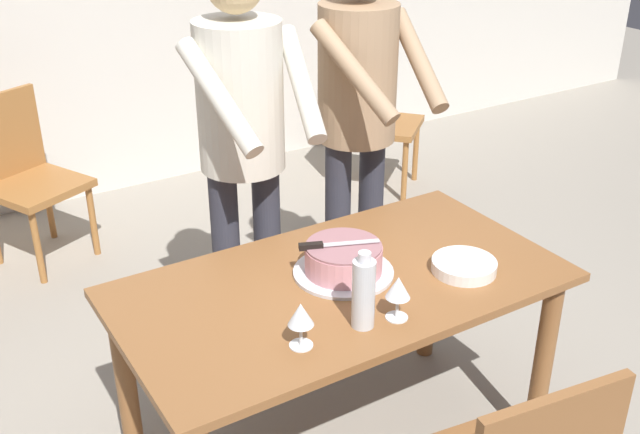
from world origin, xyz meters
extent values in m
cube|color=brown|center=(0.00, 0.00, 0.73)|extent=(1.49, 0.80, 0.03)
cylinder|color=brown|center=(0.67, -0.33, 0.36)|extent=(0.07, 0.07, 0.72)
cylinder|color=brown|center=(-0.67, 0.33, 0.36)|extent=(0.07, 0.07, 0.72)
cylinder|color=brown|center=(0.67, 0.33, 0.36)|extent=(0.07, 0.07, 0.72)
cylinder|color=silver|center=(0.03, 0.04, 0.76)|extent=(0.34, 0.34, 0.01)
cylinder|color=#D18C93|center=(0.03, 0.04, 0.81)|extent=(0.26, 0.26, 0.09)
cylinder|color=#926267|center=(0.03, 0.04, 0.86)|extent=(0.25, 0.25, 0.01)
cube|color=silver|center=(0.05, 0.03, 0.87)|extent=(0.19, 0.09, 0.00)
cube|color=black|center=(-0.07, 0.08, 0.87)|extent=(0.08, 0.05, 0.02)
cylinder|color=white|center=(0.39, -0.16, 0.76)|extent=(0.22, 0.22, 0.01)
cylinder|color=white|center=(0.39, -0.16, 0.77)|extent=(0.22, 0.22, 0.01)
cylinder|color=white|center=(0.39, -0.16, 0.78)|extent=(0.22, 0.22, 0.01)
cylinder|color=white|center=(0.39, -0.16, 0.79)|extent=(0.22, 0.22, 0.01)
cylinder|color=silver|center=(0.03, -0.27, 0.75)|extent=(0.07, 0.07, 0.00)
cylinder|color=silver|center=(0.03, -0.27, 0.79)|extent=(0.01, 0.01, 0.07)
cone|color=silver|center=(0.03, -0.27, 0.86)|extent=(0.08, 0.08, 0.07)
cylinder|color=silver|center=(-0.30, -0.24, 0.75)|extent=(0.07, 0.07, 0.00)
cylinder|color=silver|center=(-0.30, -0.24, 0.79)|extent=(0.01, 0.01, 0.07)
cone|color=silver|center=(-0.30, -0.24, 0.86)|extent=(0.08, 0.08, 0.07)
cylinder|color=silver|center=(-0.09, -0.25, 0.86)|extent=(0.07, 0.07, 0.22)
cylinder|color=silver|center=(-0.09, -0.25, 0.98)|extent=(0.04, 0.04, 0.03)
cylinder|color=#2D2D38|center=(0.05, 0.62, 0.47)|extent=(0.11, 0.11, 0.95)
cylinder|color=#2D2D38|center=(-0.13, 0.62, 0.47)|extent=(0.11, 0.11, 0.95)
cylinder|color=beige|center=(-0.04, 0.62, 1.23)|extent=(0.32, 0.32, 0.55)
cylinder|color=beige|center=(0.11, 0.43, 1.30)|extent=(0.17, 0.42, 0.34)
cylinder|color=beige|center=(-0.20, 0.44, 1.30)|extent=(0.14, 0.42, 0.34)
cylinder|color=#2D2D38|center=(0.58, 0.66, 0.47)|extent=(0.11, 0.11, 0.95)
cylinder|color=#2D2D38|center=(0.40, 0.64, 0.47)|extent=(0.11, 0.11, 0.95)
cylinder|color=#997A5B|center=(0.49, 0.65, 1.23)|extent=(0.32, 0.32, 0.55)
cylinder|color=#997A5B|center=(0.66, 0.48, 1.30)|extent=(0.13, 0.42, 0.34)
cylinder|color=#997A5B|center=(0.35, 0.46, 1.30)|extent=(0.18, 0.42, 0.34)
cube|color=#9E6633|center=(-0.55, 2.08, 0.43)|extent=(0.59, 0.59, 0.04)
cylinder|color=#9E6633|center=(-0.31, 1.99, 0.21)|extent=(0.04, 0.04, 0.41)
cylinder|color=#9E6633|center=(-0.64, 1.84, 0.21)|extent=(0.04, 0.04, 0.41)
cylinder|color=#9E6633|center=(-0.47, 2.32, 0.21)|extent=(0.04, 0.04, 0.41)
cube|color=#9E6633|center=(-0.64, 2.26, 0.68)|extent=(0.41, 0.21, 0.45)
cube|color=#9E6633|center=(1.57, 1.91, 0.43)|extent=(0.62, 0.62, 0.04)
cylinder|color=#9E6633|center=(1.83, 1.89, 0.21)|extent=(0.04, 0.04, 0.41)
cylinder|color=#9E6633|center=(1.55, 1.65, 0.21)|extent=(0.04, 0.04, 0.41)
cylinder|color=#9E6633|center=(1.59, 2.16, 0.21)|extent=(0.04, 0.04, 0.41)
cylinder|color=#9E6633|center=(1.32, 1.92, 0.21)|extent=(0.04, 0.04, 0.41)
cube|color=#9E6633|center=(1.44, 2.06, 0.68)|extent=(0.35, 0.31, 0.45)
camera|label=1|loc=(-1.19, -1.80, 2.06)|focal=42.60mm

